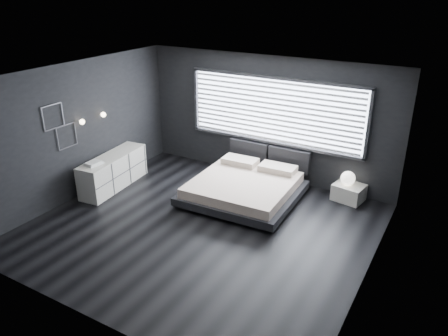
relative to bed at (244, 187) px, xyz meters
The scene contains 12 objects.
room 1.84m from the bed, 95.58° to the right, with size 6.04×6.00×2.80m.
window 1.84m from the bed, 87.30° to the left, with size 4.14×0.09×1.52m.
headboard 1.24m from the bed, 89.92° to the left, with size 1.96×0.16×0.52m.
sconce_near 3.59m from the bed, 155.29° to the right, with size 0.18×0.11×0.11m.
sconce_far 3.40m from the bed, 165.34° to the right, with size 0.18×0.11×0.11m.
wall_art_upper 4.02m from the bed, 147.42° to the right, with size 0.01×0.48×0.48m.
wall_art_lower 3.74m from the bed, 150.80° to the right, with size 0.01×0.48×0.48m.
bed is the anchor object (origin of this frame).
nightstand 2.20m from the bed, 28.86° to the left, with size 0.60×0.50×0.35m, color white.
orb_lamp 2.16m from the bed, 29.00° to the left, with size 0.30×0.30×0.30m, color white.
dresser 2.93m from the bed, 162.06° to the right, with size 0.70×1.87×0.73m.
book_stack 3.17m from the bed, 152.08° to the right, with size 0.30×0.37×0.07m.
Camera 1 is at (3.90, -5.88, 4.26)m, focal length 35.00 mm.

